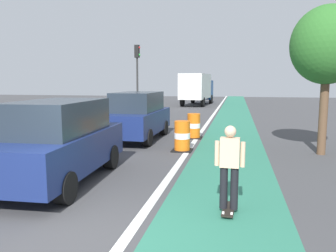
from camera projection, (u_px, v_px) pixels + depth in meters
name	position (u px, v px, depth m)	size (l,w,h in m)	color
ground_plane	(73.00, 234.00, 5.54)	(100.00, 100.00, 0.00)	#424244
bike_lane_strip	(232.00, 132.00, 16.72)	(2.50, 80.00, 0.01)	#2D755B
lane_divider_stripe	(202.00, 131.00, 17.01)	(0.20, 80.00, 0.01)	silver
skateboarder_on_lane	(229.00, 166.00, 6.35)	(0.57, 0.81, 1.69)	black
parked_suv_nearest	(59.00, 141.00, 8.31)	(2.07, 4.67, 2.04)	navy
parked_suv_second	(138.00, 116.00, 14.40)	(1.95, 4.62, 2.04)	navy
traffic_barrel_front	(182.00, 136.00, 12.08)	(0.73, 0.73, 1.09)	orange
traffic_barrel_mid	(194.00, 126.00, 14.80)	(0.73, 0.73, 1.09)	orange
delivery_truck_down_block	(197.00, 87.00, 35.00)	(2.87, 7.75, 3.23)	silver
traffic_light_corner	(137.00, 67.00, 24.45)	(0.41, 0.32, 5.10)	#2D2D2D
pedestrian_crossing	(132.00, 105.00, 22.86)	(0.34, 0.20, 1.61)	#33333D
street_tree_sidewalk	(327.00, 46.00, 11.09)	(2.40, 2.40, 5.00)	brown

